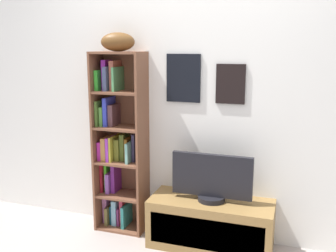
{
  "coord_description": "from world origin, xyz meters",
  "views": [
    {
      "loc": [
        0.86,
        -1.98,
        1.63
      ],
      "look_at": [
        -0.09,
        0.85,
        1.01
      ],
      "focal_mm": 40.9,
      "sensor_mm": 36.0,
      "label": 1
    }
  ],
  "objects_px": {
    "bookshelf": "(118,146)",
    "television": "(212,179)",
    "football": "(118,42)",
    "tv_stand": "(211,224)"
  },
  "relations": [
    {
      "from": "bookshelf",
      "to": "television",
      "type": "height_order",
      "value": "bookshelf"
    },
    {
      "from": "television",
      "to": "football",
      "type": "bearing_deg",
      "value": 175.06
    },
    {
      "from": "bookshelf",
      "to": "football",
      "type": "xyz_separation_m",
      "value": [
        0.04,
        -0.03,
        0.9
      ]
    },
    {
      "from": "bookshelf",
      "to": "football",
      "type": "bearing_deg",
      "value": -37.1
    },
    {
      "from": "bookshelf",
      "to": "tv_stand",
      "type": "xyz_separation_m",
      "value": [
        0.87,
        -0.1,
        -0.56
      ]
    },
    {
      "from": "football",
      "to": "tv_stand",
      "type": "bearing_deg",
      "value": -5.03
    },
    {
      "from": "bookshelf",
      "to": "television",
      "type": "distance_m",
      "value": 0.9
    },
    {
      "from": "football",
      "to": "tv_stand",
      "type": "relative_size",
      "value": 0.28
    },
    {
      "from": "television",
      "to": "tv_stand",
      "type": "bearing_deg",
      "value": -90.0
    },
    {
      "from": "tv_stand",
      "to": "football",
      "type": "bearing_deg",
      "value": 174.97
    }
  ]
}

